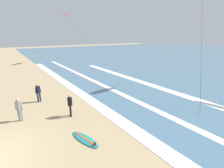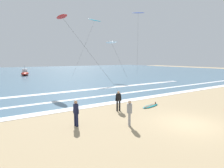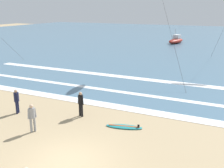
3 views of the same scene
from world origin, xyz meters
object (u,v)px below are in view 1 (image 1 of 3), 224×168
at_px(surfer_left_near, 70,103).
at_px(surfer_background_far, 38,91).
at_px(surfer_right_near, 19,108).
at_px(surfboard_right_spare, 85,139).
at_px(kite_magenta_far_left, 65,14).

bearing_deg(surfer_left_near, surfer_background_far, -161.96).
distance_m(surfer_right_near, surfboard_right_spare, 5.16).
relative_size(surfer_right_near, surfboard_right_spare, 0.73).
distance_m(surfer_background_far, surfboard_right_spare, 7.22).
xyz_separation_m(surfer_right_near, kite_magenta_far_left, (-22.08, 11.32, 8.40)).
relative_size(surfer_right_near, kite_magenta_far_left, 0.17).
bearing_deg(kite_magenta_far_left, surfer_left_near, -19.61).
distance_m(surfer_left_near, surfer_right_near, 3.25).
bearing_deg(surfer_right_near, kite_magenta_far_left, 152.86).
relative_size(surfer_left_near, surfer_right_near, 1.00).
height_order(surfer_left_near, surfer_background_far, same).
relative_size(surfboard_right_spare, kite_magenta_far_left, 0.23).
bearing_deg(kite_magenta_far_left, surfer_right_near, -27.14).
xyz_separation_m(surfer_left_near, surfer_background_far, (-4.00, -1.30, 0.00)).
distance_m(surfer_background_far, kite_magenta_far_left, 23.16).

